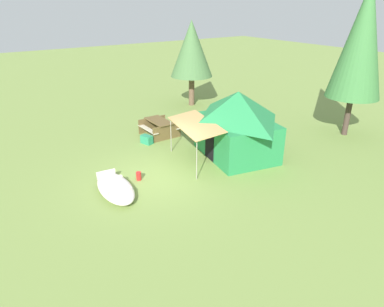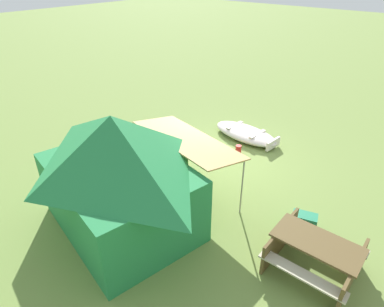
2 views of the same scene
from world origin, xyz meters
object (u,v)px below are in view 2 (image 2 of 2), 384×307
at_px(picnic_table, 315,252).
at_px(cooler_box, 304,221).
at_px(canvas_cabin_tent, 118,173).
at_px(fuel_can, 238,150).
at_px(beached_rowboat, 246,133).

distance_m(picnic_table, cooler_box, 1.22).
height_order(canvas_cabin_tent, fuel_can, canvas_cabin_tent).
bearing_deg(beached_rowboat, canvas_cabin_tent, 91.60).
xyz_separation_m(beached_rowboat, cooler_box, (-3.40, 2.95, -0.01)).
bearing_deg(picnic_table, cooler_box, -58.44).
distance_m(picnic_table, fuel_can, 4.64).
bearing_deg(cooler_box, fuel_can, -32.01).
xyz_separation_m(beached_rowboat, canvas_cabin_tent, (-0.15, 5.48, 1.22)).
height_order(cooler_box, fuel_can, cooler_box).
height_order(beached_rowboat, canvas_cabin_tent, canvas_cabin_tent).
bearing_deg(fuel_can, beached_rowboat, -69.32).
bearing_deg(canvas_cabin_tent, fuel_can, -93.28).
distance_m(beached_rowboat, canvas_cabin_tent, 5.62).
xyz_separation_m(canvas_cabin_tent, cooler_box, (-3.25, -2.53, -1.23)).
xyz_separation_m(cooler_box, fuel_can, (3.00, -1.87, -0.04)).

